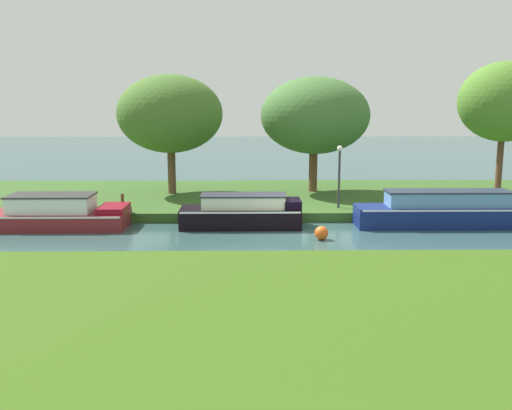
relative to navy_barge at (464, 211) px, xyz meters
The scene contains 12 objects.
ground_plane 6.94m from the navy_barge, behind, with size 120.00×120.00×0.00m, color #304F50.
riverbank_far 8.95m from the navy_barge, 139.58° to the left, with size 72.00×10.00×0.40m, color #345721.
riverbank_near 12.27m from the navy_barge, 123.73° to the right, with size 72.00×10.00×0.40m, color #365815.
navy_barge is the anchor object (origin of this frame).
black_narrowboat 8.92m from the navy_barge, behind, with size 4.80×1.65×1.34m.
maroon_cruiser 16.24m from the navy_barge, behind, with size 5.36×2.10×1.35m.
willow_tree_left 14.41m from the navy_barge, 154.27° to the left, with size 5.19×4.70×5.89m.
willow_tree_centre 9.02m from the navy_barge, 130.47° to the left, with size 5.44×4.80×5.80m.
willow_tree_right 8.03m from the navy_barge, 55.37° to the left, with size 4.61×3.76×6.50m.
lamp_post 5.39m from the navy_barge, 156.80° to the left, with size 0.24×0.24×2.71m.
mooring_post_near 14.06m from the navy_barge, behind, with size 0.13×0.13×0.76m, color #513926.
channel_buoy 6.44m from the navy_barge, 160.06° to the right, with size 0.51×0.51×0.51m, color #E55919.
Camera 1 is at (-1.95, -21.34, 5.01)m, focal length 40.26 mm.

